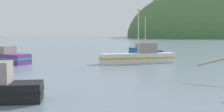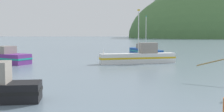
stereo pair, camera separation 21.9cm
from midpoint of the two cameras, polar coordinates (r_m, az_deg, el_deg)
name	(u,v)px [view 2 (the right image)]	position (r m, az deg, el deg)	size (l,w,h in m)	color
hill_far_center	(199,37)	(279.94, 17.02, 3.65)	(112.81, 90.25, 101.56)	#2D562D
hill_mid_left	(208,38)	(241.47, 18.63, 3.46)	(127.32, 101.86, 78.75)	#47703D
fishing_boat_white	(139,57)	(40.30, 5.57, -0.17)	(10.90, 3.90, 7.49)	white
fishing_boat_blue	(145,51)	(55.34, 6.64, 0.96)	(5.15, 11.60, 7.45)	#19479E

